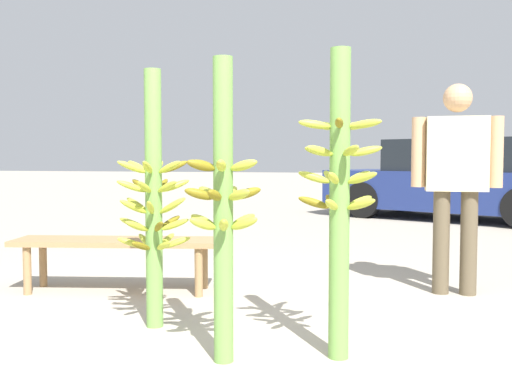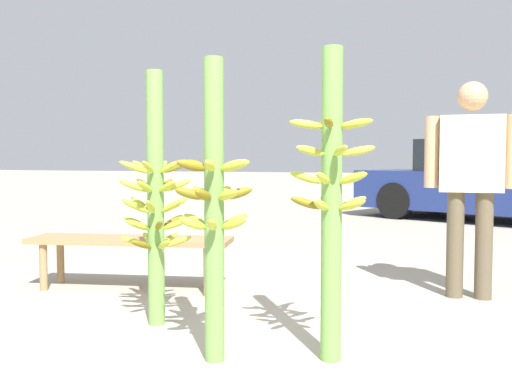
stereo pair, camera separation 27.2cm
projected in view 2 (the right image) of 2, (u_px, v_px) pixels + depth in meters
ground_plane at (198, 363)px, 2.85m from camera, size 80.00×80.00×0.00m
banana_stalk_left at (156, 201)px, 3.47m from camera, size 0.45×0.45×1.55m
banana_stalk_center at (214, 206)px, 2.84m from camera, size 0.39×0.40×1.52m
banana_stalk_right at (332, 195)px, 2.84m from camera, size 0.43×0.43×1.57m
vendor_person at (471, 171)px, 4.13m from camera, size 0.66×0.21×1.58m
market_bench at (130, 245)px, 4.45m from camera, size 1.63×0.70×0.41m
parked_car at (494, 181)px, 9.36m from camera, size 4.55×3.33×1.35m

